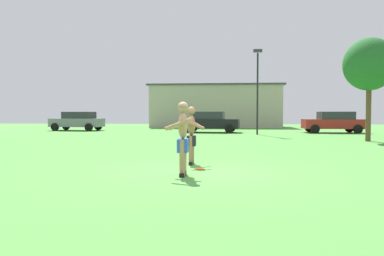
{
  "coord_description": "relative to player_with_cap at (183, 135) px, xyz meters",
  "views": [
    {
      "loc": [
        0.63,
        -9.19,
        1.48
      ],
      "look_at": [
        -0.36,
        1.64,
        1.04
      ],
      "focal_mm": 34.46,
      "sensor_mm": 36.0,
      "label": 1
    }
  ],
  "objects": [
    {
      "name": "ground_plane",
      "position": [
        0.37,
        0.6,
        -0.97
      ],
      "size": [
        80.0,
        80.0,
        0.0
      ],
      "primitive_type": "plane",
      "color": "#4C8E3D"
    },
    {
      "name": "player_with_cap",
      "position": [
        0.0,
        0.0,
        0.0
      ],
      "size": [
        0.6,
        0.67,
        1.75
      ],
      "color": "black",
      "rests_on": "ground_plane"
    },
    {
      "name": "player_in_black",
      "position": [
        0.03,
        1.96,
        -0.1
      ],
      "size": [
        0.56,
        0.61,
        1.66
      ],
      "color": "black",
      "rests_on": "ground_plane"
    },
    {
      "name": "frisbee",
      "position": [
        0.34,
        1.0,
        -0.96
      ],
      "size": [
        0.27,
        0.27,
        0.03
      ],
      "primitive_type": "cylinder",
      "color": "orange",
      "rests_on": "ground_plane"
    },
    {
      "name": "car_gray_near_post",
      "position": [
        -11.45,
        21.51,
        -0.15
      ],
      "size": [
        4.44,
        2.34,
        1.58
      ],
      "color": "slate",
      "rests_on": "ground_plane"
    },
    {
      "name": "car_black_mid_lot",
      "position": [
        -0.17,
        19.45,
        -0.15
      ],
      "size": [
        4.47,
        2.4,
        1.58
      ],
      "color": "black",
      "rests_on": "ground_plane"
    },
    {
      "name": "car_red_far_end",
      "position": [
        9.03,
        19.65,
        -0.15
      ],
      "size": [
        4.31,
        2.04,
        1.58
      ],
      "color": "maroon",
      "rests_on": "ground_plane"
    },
    {
      "name": "lamp_post",
      "position": [
        3.18,
        16.93,
        2.59
      ],
      "size": [
        0.6,
        0.24,
        5.82
      ],
      "color": "black",
      "rests_on": "ground_plane"
    },
    {
      "name": "outbuilding_behind_lot",
      "position": [
        -0.04,
        31.24,
        1.25
      ],
      "size": [
        13.83,
        6.83,
        4.43
      ],
      "color": "#B2A893",
      "rests_on": "ground_plane"
    },
    {
      "name": "tree_behind_players",
      "position": [
        8.44,
        11.39,
        3.02
      ],
      "size": [
        2.63,
        2.63,
        5.38
      ],
      "color": "brown",
      "rests_on": "ground_plane"
    }
  ]
}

